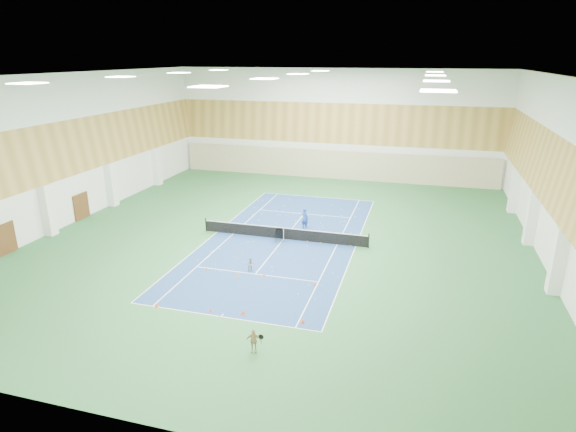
{
  "coord_description": "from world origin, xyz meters",
  "views": [
    {
      "loc": [
        9.63,
        -32.68,
        13.27
      ],
      "look_at": [
        0.43,
        -0.31,
        2.0
      ],
      "focal_mm": 30.0,
      "sensor_mm": 36.0,
      "label": 1
    }
  ],
  "objects_px": {
    "tennis_net": "(284,232)",
    "coach": "(305,218)",
    "child_apron": "(253,341)",
    "child_court": "(251,264)",
    "ball_cart": "(279,236)"
  },
  "relations": [
    {
      "from": "child_court",
      "to": "coach",
      "type": "bearing_deg",
      "value": 43.02
    },
    {
      "from": "coach",
      "to": "child_court",
      "type": "bearing_deg",
      "value": 104.16
    },
    {
      "from": "child_apron",
      "to": "tennis_net",
      "type": "bearing_deg",
      "value": 85.81
    },
    {
      "from": "tennis_net",
      "to": "ball_cart",
      "type": "height_order",
      "value": "tennis_net"
    },
    {
      "from": "child_court",
      "to": "child_apron",
      "type": "distance_m",
      "value": 8.91
    },
    {
      "from": "child_court",
      "to": "child_apron",
      "type": "xyz_separation_m",
      "value": [
        3.16,
        -8.33,
        0.11
      ]
    },
    {
      "from": "coach",
      "to": "child_court",
      "type": "height_order",
      "value": "coach"
    },
    {
      "from": "ball_cart",
      "to": "child_apron",
      "type": "bearing_deg",
      "value": -95.27
    },
    {
      "from": "child_court",
      "to": "ball_cart",
      "type": "distance_m",
      "value": 5.48
    },
    {
      "from": "child_court",
      "to": "ball_cart",
      "type": "bearing_deg",
      "value": 49.62
    },
    {
      "from": "child_apron",
      "to": "child_court",
      "type": "bearing_deg",
      "value": 95.78
    },
    {
      "from": "tennis_net",
      "to": "coach",
      "type": "bearing_deg",
      "value": 70.03
    },
    {
      "from": "ball_cart",
      "to": "coach",
      "type": "bearing_deg",
      "value": 53.39
    },
    {
      "from": "coach",
      "to": "child_apron",
      "type": "xyz_separation_m",
      "value": [
        1.77,
        -17.11,
        -0.28
      ]
    },
    {
      "from": "ball_cart",
      "to": "tennis_net",
      "type": "bearing_deg",
      "value": 56.17
    }
  ]
}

